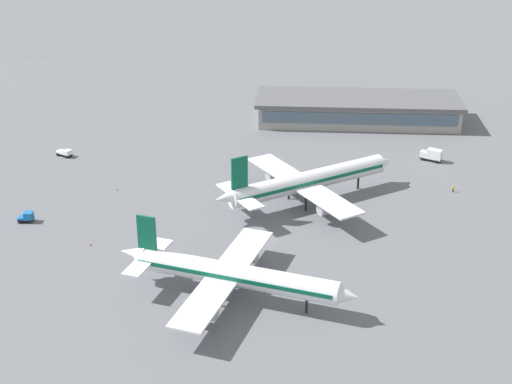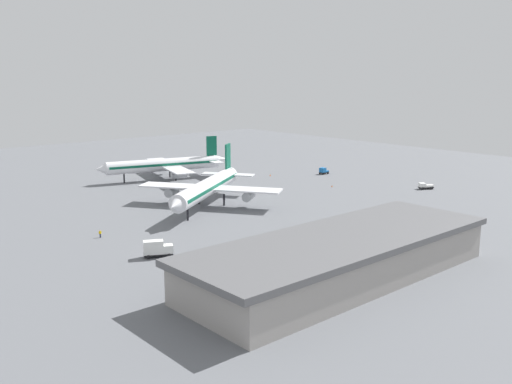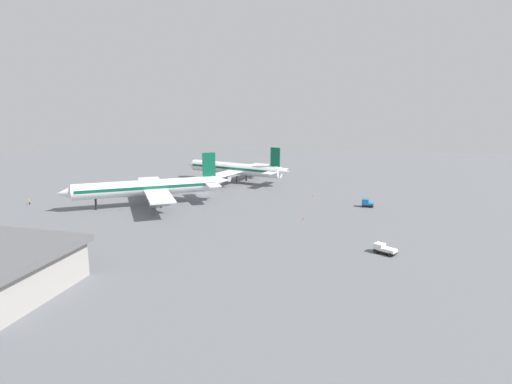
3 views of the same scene
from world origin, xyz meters
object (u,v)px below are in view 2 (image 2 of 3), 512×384
airplane_taxiing (208,187)px  airplane_at_gate (165,165)px  pushback_tractor (425,186)px  safety_cone_near_gate (332,186)px  baggage_tug (323,171)px  safety_cone_mid_apron (270,175)px  ground_crew_worker (100,234)px  catering_truck (157,249)px

airplane_taxiing → airplane_at_gate: bearing=-141.7°
pushback_tractor → safety_cone_near_gate: size_ratio=7.94×
airplane_at_gate → baggage_tug: airplane_at_gate is taller
airplane_at_gate → safety_cone_near_gate: bearing=141.1°
airplane_at_gate → safety_cone_mid_apron: 36.31m
airplane_taxiing → pushback_tractor: bearing=125.2°
pushback_tractor → safety_cone_mid_apron: size_ratio=7.94×
airplane_taxiing → ground_crew_worker: airplane_taxiing is taller
airplane_taxiing → catering_truck: size_ratio=7.26×
airplane_at_gate → ground_crew_worker: (-48.22, -49.78, -4.19)m
ground_crew_worker → catering_truck: bearing=-163.8°
pushback_tractor → safety_cone_mid_apron: bearing=-38.0°
airplane_at_gate → airplane_taxiing: 43.91m
airplane_at_gate → baggage_tug: size_ratio=13.70×
baggage_tug → safety_cone_near_gate: (-15.64, -17.68, -0.86)m
safety_cone_mid_apron → safety_cone_near_gate: bearing=-87.9°
catering_truck → airplane_taxiing: bearing=67.8°
catering_truck → baggage_tug: bearing=51.6°
airplane_at_gate → ground_crew_worker: 69.43m
catering_truck → ground_crew_worker: bearing=123.8°
airplane_at_gate → airplane_taxiing: bearing=88.0°
pushback_tractor → baggage_tug: 38.93m
airplane_at_gate → pushback_tractor: 84.12m
safety_cone_near_gate → catering_truck: bearing=-162.9°
catering_truck → safety_cone_near_gate: 81.94m
airplane_at_gate → pushback_tractor: airplane_at_gate is taller
catering_truck → ground_crew_worker: 19.82m
ground_crew_worker → safety_cone_near_gate: bearing=-76.8°
pushback_tractor → ground_crew_worker: (-99.60, 16.71, -0.12)m
catering_truck → baggage_tug: (93.95, 41.74, -0.54)m
airplane_at_gate → catering_truck: 83.43m
pushback_tractor → safety_cone_near_gate: 28.49m
safety_cone_near_gate → safety_cone_mid_apron: same height
catering_truck → safety_cone_mid_apron: size_ratio=9.74×
pushback_tractor → safety_cone_mid_apron: 52.56m
airplane_at_gate → safety_cone_mid_apron: airplane_at_gate is taller
airplane_taxiing → catering_truck: (-32.74, -27.63, -3.68)m
catering_truck → safety_cone_near_gate: (78.31, 24.06, -1.40)m
safety_cone_near_gate → safety_cone_mid_apron: (-1.03, 27.45, 0.00)m
ground_crew_worker → safety_cone_mid_apron: ground_crew_worker is taller
catering_truck → baggage_tug: 102.81m
airplane_taxiing → ground_crew_worker: size_ratio=25.38×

